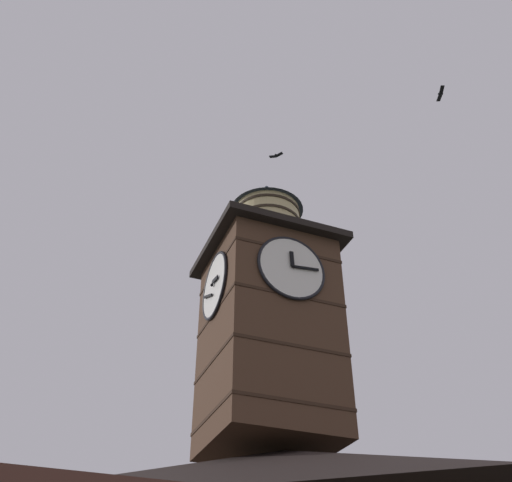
% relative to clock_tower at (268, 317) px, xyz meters
% --- Properties ---
extents(clock_tower, '(4.32, 4.32, 9.85)m').
position_rel_clock_tower_xyz_m(clock_tower, '(0.00, 0.00, 0.00)').
color(clock_tower, '#4C3323').
rests_on(clock_tower, building_main).
extents(flying_bird_high, '(0.41, 0.73, 0.11)m').
position_rel_clock_tower_xyz_m(flying_bird_high, '(-5.04, 4.60, 7.95)').
color(flying_bird_high, black).
extents(flying_bird_low, '(0.51, 0.52, 0.11)m').
position_rel_clock_tower_xyz_m(flying_bird_low, '(-0.86, -0.94, 8.33)').
color(flying_bird_low, black).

